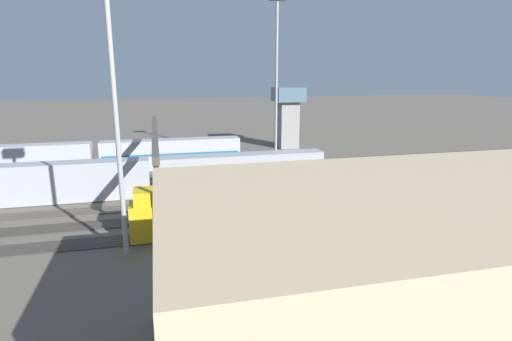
{
  "coord_description": "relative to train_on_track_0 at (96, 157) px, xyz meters",
  "views": [
    {
      "loc": [
        11.11,
        54.98,
        16.43
      ],
      "look_at": [
        -2.48,
        -0.53,
        2.5
      ],
      "focal_mm": 28.96,
      "sensor_mm": 36.0,
      "label": 1
    }
  ],
  "objects": [
    {
      "name": "track_bed_6",
      "position": [
        -20.77,
        30.0,
        -2.56
      ],
      "size": [
        140.0,
        2.8,
        0.12
      ],
      "primitive_type": "cube",
      "color": "#3D3833",
      "rests_on": "ground_plane"
    },
    {
      "name": "track_bed_2",
      "position": [
        -20.77,
        10.0,
        -2.56
      ],
      "size": [
        140.0,
        2.8,
        0.12
      ],
      "primitive_type": "cube",
      "color": "#3D3833",
      "rests_on": "ground_plane"
    },
    {
      "name": "train_on_track_0",
      "position": [
        0.0,
        0.0,
        0.0
      ],
      "size": [
        47.2,
        3.06,
        5.0
      ],
      "color": "#B7BABF",
      "rests_on": "ground_plane"
    },
    {
      "name": "light_mast_0",
      "position": [
        -31.05,
        -2.08,
        15.76
      ],
      "size": [
        2.8,
        0.7,
        29.13
      ],
      "color": "#9EA0A5",
      "rests_on": "ground_plane"
    },
    {
      "name": "control_tower",
      "position": [
        -37.44,
        -14.68,
        4.97
      ],
      "size": [
        6.0,
        6.0,
        12.94
      ],
      "color": "gray",
      "rests_on": "ground_plane"
    },
    {
      "name": "train_on_track_6",
      "position": [
        -11.41,
        30.0,
        -0.46
      ],
      "size": [
        10.0,
        3.0,
        5.0
      ],
      "color": "gold",
      "rests_on": "ground_plane"
    },
    {
      "name": "track_bed_5",
      "position": [
        -20.77,
        25.0,
        -2.56
      ],
      "size": [
        140.0,
        2.8,
        0.12
      ],
      "primitive_type": "cube",
      "color": "#3D3833",
      "rests_on": "ground_plane"
    },
    {
      "name": "track_bed_1",
      "position": [
        -20.77,
        5.0,
        -2.56
      ],
      "size": [
        140.0,
        2.8,
        0.12
      ],
      "primitive_type": "cube",
      "color": "#4C443D",
      "rests_on": "ground_plane"
    },
    {
      "name": "signal_gantry",
      "position": [
        -9.51,
        15.0,
        5.04
      ],
      "size": [
        0.7,
        35.0,
        8.8
      ],
      "color": "#4C4742",
      "rests_on": "ground_plane"
    },
    {
      "name": "track_bed_4",
      "position": [
        -20.77,
        20.0,
        -2.56
      ],
      "size": [
        140.0,
        2.8,
        0.12
      ],
      "primitive_type": "cube",
      "color": "#4C443D",
      "rests_on": "ground_plane"
    },
    {
      "name": "track_bed_0",
      "position": [
        -20.77,
        0.0,
        -2.56
      ],
      "size": [
        140.0,
        2.8,
        0.12
      ],
      "primitive_type": "cube",
      "color": "#4C443D",
      "rests_on": "ground_plane"
    },
    {
      "name": "train_on_track_3",
      "position": [
        2.99,
        15.0,
        0.0
      ],
      "size": [
        71.4,
        3.0,
        5.0
      ],
      "color": "#A8AAB2",
      "rests_on": "ground_plane"
    },
    {
      "name": "track_bed_3",
      "position": [
        -20.77,
        15.0,
        -2.56
      ],
      "size": [
        140.0,
        2.8,
        0.12
      ],
      "primitive_type": "cube",
      "color": "#4C443D",
      "rests_on": "ground_plane"
    },
    {
      "name": "ground_plane",
      "position": [
        -20.77,
        15.0,
        -2.62
      ],
      "size": [
        400.0,
        400.0,
        0.0
      ],
      "primitive_type": "plane",
      "color": "#60594F"
    },
    {
      "name": "light_mast_1",
      "position": [
        -6.44,
        33.21,
        13.34
      ],
      "size": [
        2.8,
        0.7,
        24.69
      ],
      "color": "#9EA0A5",
      "rests_on": "ground_plane"
    }
  ]
}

